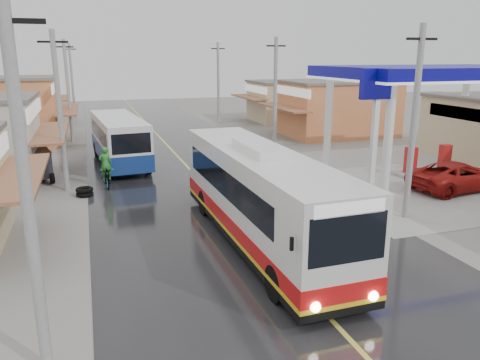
% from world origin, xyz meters
% --- Properties ---
extents(ground, '(120.00, 120.00, 0.00)m').
position_xyz_m(ground, '(0.00, 0.00, 0.00)').
color(ground, slate).
rests_on(ground, ground).
extents(road, '(12.00, 90.00, 0.02)m').
position_xyz_m(road, '(0.00, 15.00, 0.01)').
color(road, black).
rests_on(road, ground).
extents(centre_line, '(0.15, 90.00, 0.01)m').
position_xyz_m(centre_line, '(0.00, 15.00, 0.02)').
color(centre_line, '#D8CC4C').
rests_on(centre_line, road).
extents(shopfronts_right, '(11.00, 44.00, 4.80)m').
position_xyz_m(shopfronts_right, '(15.00, 12.00, 0.00)').
color(shopfronts_right, '#B4AF9D').
rests_on(shopfronts_right, ground).
extents(utility_poles_left, '(1.60, 50.00, 8.00)m').
position_xyz_m(utility_poles_left, '(-7.00, 16.00, 0.00)').
color(utility_poles_left, gray).
rests_on(utility_poles_left, ground).
extents(utility_poles_right, '(1.60, 36.00, 8.00)m').
position_xyz_m(utility_poles_right, '(7.00, 15.00, 0.00)').
color(utility_poles_right, gray).
rests_on(utility_poles_right, ground).
extents(coach_bus, '(2.87, 12.04, 3.74)m').
position_xyz_m(coach_bus, '(0.02, -0.66, 1.81)').
color(coach_bus, silver).
rests_on(coach_bus, road).
extents(second_bus, '(3.20, 9.30, 3.03)m').
position_xyz_m(second_bus, '(-3.93, 14.17, 1.63)').
color(second_bus, silver).
rests_on(second_bus, road).
extents(jeepney, '(5.60, 3.06, 1.49)m').
position_xyz_m(jeepney, '(12.25, 2.81, 0.74)').
color(jeepney, maroon).
rests_on(jeepney, ground).
extents(cyclist, '(0.85, 2.07, 2.18)m').
position_xyz_m(cyclist, '(-5.01, 9.05, 0.72)').
color(cyclist, black).
rests_on(cyclist, ground).
extents(tricycle_near, '(2.10, 2.48, 1.80)m').
position_xyz_m(tricycle_near, '(-8.67, 11.37, 1.03)').
color(tricycle_near, '#26262D').
rests_on(tricycle_near, ground).
extents(tricycle_far, '(1.81, 2.30, 1.76)m').
position_xyz_m(tricycle_far, '(-8.63, 11.42, 1.00)').
color(tricycle_far, '#26262D').
rests_on(tricycle_far, ground).
extents(tyre_stack, '(0.86, 0.86, 0.44)m').
position_xyz_m(tyre_stack, '(-6.14, 7.62, 0.22)').
color(tyre_stack, black).
rests_on(tyre_stack, ground).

